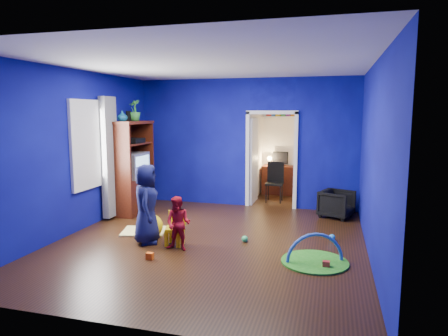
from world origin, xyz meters
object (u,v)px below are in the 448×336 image
(tv_armoire, at_px, (131,167))
(play_mat, at_px, (315,262))
(toddler_red, at_px, (178,224))
(armchair, at_px, (337,204))
(vase, at_px, (122,116))
(folding_chair, at_px, (274,183))
(kid_chair, at_px, (174,230))
(child_navy, at_px, (146,204))
(crt_tv, at_px, (133,165))
(study_desk, at_px, (279,180))
(hopper_ball, at_px, (151,226))
(child_black, at_px, (146,198))

(tv_armoire, distance_m, play_mat, 4.52)
(toddler_red, bearing_deg, play_mat, 3.36)
(armchair, relative_size, vase, 2.90)
(tv_armoire, bearing_deg, folding_chair, 32.50)
(kid_chair, xyz_separation_m, play_mat, (2.24, -0.19, -0.24))
(toddler_red, bearing_deg, child_navy, 165.85)
(crt_tv, bearing_deg, study_desk, 44.75)
(vase, bearing_deg, study_desk, 47.30)
(tv_armoire, xyz_separation_m, hopper_ball, (1.18, -1.55, -0.77))
(hopper_ball, xyz_separation_m, play_mat, (2.77, -0.43, -0.19))
(vase, xyz_separation_m, kid_chair, (1.71, -1.49, -1.82))
(play_mat, bearing_deg, crt_tv, 153.18)
(child_navy, distance_m, toddler_red, 0.70)
(crt_tv, bearing_deg, hopper_ball, -53.67)
(child_navy, bearing_deg, tv_armoire, 12.56)
(tv_armoire, height_order, study_desk, tv_armoire)
(armchair, relative_size, child_black, 0.52)
(tv_armoire, relative_size, folding_chair, 2.13)
(hopper_ball, xyz_separation_m, study_desk, (1.64, 4.30, 0.17))
(vase, distance_m, folding_chair, 3.86)
(play_mat, bearing_deg, hopper_ball, 171.17)
(play_mat, bearing_deg, vase, 157.00)
(toddler_red, xyz_separation_m, folding_chair, (0.96, 3.79, 0.03))
(child_black, distance_m, crt_tv, 1.52)
(toddler_red, distance_m, hopper_ball, 0.85)
(vase, xyz_separation_m, hopper_ball, (1.18, -1.25, -1.86))
(armchair, bearing_deg, crt_tv, 120.52)
(crt_tv, distance_m, hopper_ball, 2.08)
(vase, relative_size, hopper_ball, 0.52)
(toddler_red, relative_size, hopper_ball, 2.07)
(armchair, height_order, child_black, child_black)
(hopper_ball, bearing_deg, play_mat, -8.83)
(armchair, distance_m, child_navy, 3.94)
(toddler_red, relative_size, crt_tv, 1.22)
(toddler_red, distance_m, crt_tv, 2.76)
(crt_tv, height_order, play_mat, crt_tv)
(crt_tv, xyz_separation_m, play_mat, (3.91, -1.98, -1.01))
(tv_armoire, xyz_separation_m, study_desk, (2.82, 2.76, -0.60))
(armchair, xyz_separation_m, hopper_ball, (-3.08, -2.24, -0.08))
(child_navy, relative_size, kid_chair, 2.62)
(play_mat, relative_size, study_desk, 1.09)
(armchair, distance_m, hopper_ball, 3.81)
(tv_armoire, bearing_deg, crt_tv, 0.00)
(toddler_red, distance_m, play_mat, 2.13)
(child_black, height_order, child_navy, child_navy)
(vase, distance_m, hopper_ball, 2.53)
(toddler_red, xyz_separation_m, play_mat, (2.09, 0.01, -0.41))
(vase, relative_size, kid_chair, 0.43)
(play_mat, bearing_deg, armchair, 83.35)
(child_navy, xyz_separation_m, play_mat, (2.72, -0.18, -0.64))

